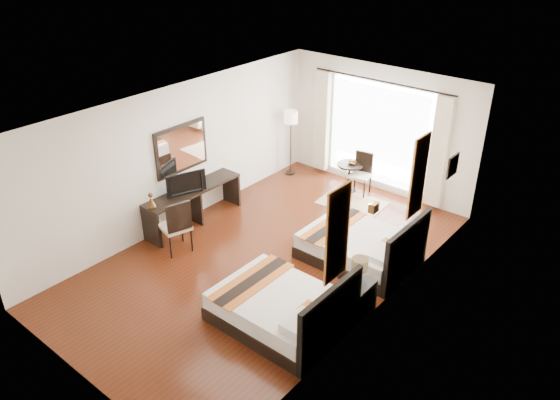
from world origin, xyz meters
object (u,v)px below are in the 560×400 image
Objects in this scene: bed_far at (362,247)px; nightstand at (355,297)px; bed_near at (283,309)px; fruit_bowl at (352,163)px; table_lamp at (360,266)px; desk_chair at (177,235)px; window_chair at (360,181)px; vase at (348,287)px; console_desk at (194,206)px; side_table at (349,177)px; floor_lamp at (291,121)px; television at (185,182)px.

bed_far is 1.43m from nightstand.
bed_near is 4.79m from fruit_bowl.
desk_chair is (-3.45, -0.72, -0.46)m from table_lamp.
window_chair is at bearing 122.90° from bed_far.
nightstand is 4.03× the size of vase.
console_desk reaches higher than side_table.
side_table is 0.70× the size of window_chair.
floor_lamp reaches higher than table_lamp.
bed_far is 13.85× the size of vase.
side_table is (-2.36, 3.36, -0.46)m from table_lamp.
bed_near is 9.85× the size of fruit_bowl.
nightstand is 4.24m from fruit_bowl.
table_lamp reaches higher than console_desk.
vase is at bearing -73.40° from television.
fruit_bowl reaches higher than nightstand.
nightstand is at bearing 54.87° from bed_near.
bed_near is 13.93× the size of vase.
floor_lamp is (-3.96, 3.34, 1.04)m from nightstand.
console_desk is 3.19m from floor_lamp.
television reaches higher than vase.
desk_chair is 4.23m from side_table.
bed_near is 2.97× the size of side_table.
bed_far is 3.58m from television.
desk_chair is at bearing -169.98° from nightstand.
floor_lamp is at bearing 138.03° from vase.
floor_lamp reaches higher than console_desk.
bed_near is 2.83m from desk_chair.
desk_chair is at bearing -83.12° from floor_lamp.
fruit_bowl is at bearing 62.93° from console_desk.
vase is at bearing 49.54° from bed_near.
bed_near reaches higher than side_table.
vase is (0.00, -0.31, -0.21)m from table_lamp.
nightstand is 0.71× the size of television.
side_table is at bearing 127.93° from bed_far.
table_lamp is at bearing -151.48° from desk_chair.
desk_chair is 0.68× the size of floor_lamp.
bed_near is at bearing 7.78° from window_chair.
nightstand is (0.67, -1.26, -0.01)m from bed_far.
desk_chair is 4.28m from fruit_bowl.
fruit_bowl is at bearing 127.04° from bed_far.
television is (-3.31, 1.06, 0.70)m from bed_near.
television is 3.78m from fruit_bowl.
console_desk is 3.62m from fruit_bowl.
fruit_bowl reaches higher than vase.
side_table is 3.31× the size of fruit_bowl.
television is (-3.98, 0.10, 0.71)m from nightstand.
window_chair is at bearing 5.17° from fruit_bowl.
desk_chair is at bearing 172.99° from bed_near.
table_lamp is (0.64, -1.15, 0.50)m from bed_far.
desk_chair is 5.43× the size of fruit_bowl.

